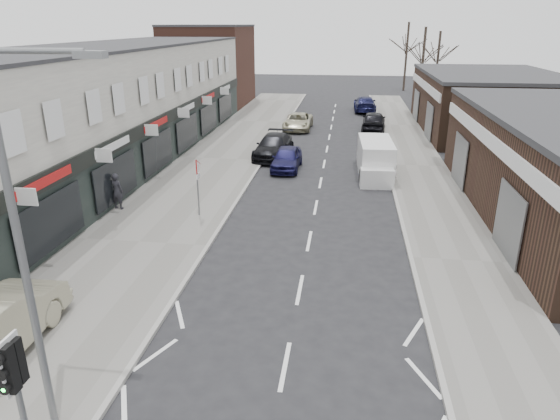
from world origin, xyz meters
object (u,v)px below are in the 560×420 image
(parked_car_right_a, at_px, (375,159))
(parked_car_right_b, at_px, (374,121))
(pedestrian, at_px, (117,191))
(parked_car_left_a, at_px, (287,158))
(parked_car_left_c, at_px, (298,122))
(parked_car_right_c, at_px, (365,104))
(parked_car_left_b, at_px, (274,146))
(street_lamp, at_px, (26,236))
(traffic_light, at_px, (14,377))
(warning_sign, at_px, (198,171))
(white_van, at_px, (375,159))

(parked_car_right_a, bearing_deg, parked_car_right_b, -97.10)
(pedestrian, relative_size, parked_car_left_a, 0.43)
(parked_car_left_c, height_order, parked_car_right_c, parked_car_right_c)
(parked_car_left_a, height_order, parked_car_left_b, parked_car_left_b)
(street_lamp, xyz_separation_m, parked_car_left_a, (2.33, 21.29, -3.94))
(street_lamp, relative_size, parked_car_left_b, 1.57)
(street_lamp, bearing_deg, parked_car_right_a, 70.47)
(traffic_light, xyz_separation_m, parked_car_left_c, (1.68, 34.65, -1.75))
(street_lamp, bearing_deg, warning_sign, 92.84)
(parked_car_left_b, height_order, parked_car_left_c, parked_car_left_b)
(parked_car_right_a, height_order, parked_car_right_c, parked_car_right_a)
(parked_car_right_b, bearing_deg, parked_car_left_a, 69.63)
(parked_car_left_b, height_order, parked_car_right_a, parked_car_right_a)
(parked_car_left_c, xyz_separation_m, parked_car_right_b, (6.22, 0.51, 0.13))
(traffic_light, relative_size, white_van, 0.59)
(parked_car_left_b, relative_size, parked_car_left_c, 1.07)
(parked_car_left_c, xyz_separation_m, parked_car_right_a, (5.80, -12.00, 0.14))
(traffic_light, bearing_deg, parked_car_right_a, 71.73)
(parked_car_left_a, bearing_deg, parked_car_right_b, 66.85)
(pedestrian, bearing_deg, white_van, -137.27)
(warning_sign, bearing_deg, traffic_light, -86.90)
(traffic_light, xyz_separation_m, pedestrian, (-4.80, 14.29, -1.43))
(street_lamp, distance_m, parked_car_right_b, 35.09)
(parked_car_right_c, bearing_deg, warning_sign, 74.03)
(warning_sign, xyz_separation_m, parked_car_left_c, (2.44, 20.64, -1.54))
(parked_car_left_a, relative_size, parked_car_left_b, 0.79)
(street_lamp, distance_m, parked_car_left_b, 24.35)
(traffic_light, distance_m, parked_car_right_c, 45.27)
(parked_car_left_a, relative_size, parked_car_right_a, 0.83)
(traffic_light, relative_size, pedestrian, 1.79)
(street_lamp, xyz_separation_m, parked_car_right_a, (7.60, 21.44, -3.82))
(traffic_light, height_order, white_van, traffic_light)
(white_van, distance_m, parked_car_left_b, 7.26)
(pedestrian, distance_m, parked_car_right_b, 24.44)
(pedestrian, xyz_separation_m, parked_car_right_b, (12.70, 20.88, -0.20))
(parked_car_left_c, relative_size, parked_car_right_a, 0.98)
(parked_car_right_a, bearing_deg, street_lamp, 65.29)
(street_lamp, height_order, parked_car_right_a, street_lamp)
(parked_car_left_a, bearing_deg, parked_car_right_a, 2.74)
(parked_car_left_c, bearing_deg, street_lamp, -92.38)
(warning_sign, distance_m, parked_car_right_b, 22.90)
(pedestrian, distance_m, parked_car_right_a, 14.86)
(white_van, bearing_deg, parked_car_right_a, 84.59)
(white_van, distance_m, parked_car_left_a, 5.28)
(pedestrian, bearing_deg, parked_car_left_c, -96.76)
(parked_car_left_c, bearing_deg, parked_car_left_a, -86.84)
(traffic_light, height_order, parked_car_left_b, traffic_light)
(street_lamp, height_order, parked_car_left_b, street_lamp)
(parked_car_right_a, relative_size, parked_car_right_c, 0.94)
(parked_car_right_a, distance_m, parked_car_right_b, 12.52)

